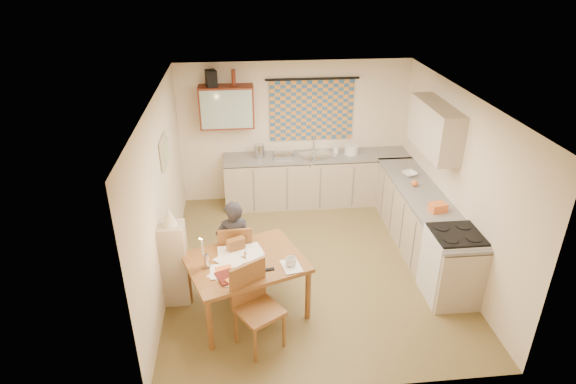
{
  "coord_description": "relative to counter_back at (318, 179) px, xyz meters",
  "views": [
    {
      "loc": [
        -0.92,
        -5.75,
        4.11
      ],
      "look_at": [
        -0.32,
        0.2,
        1.11
      ],
      "focal_mm": 30.0,
      "sensor_mm": 36.0,
      "label": 1
    }
  ],
  "objects": [
    {
      "name": "mixing_bowl",
      "position": [
        0.58,
        0.0,
        0.55
      ],
      "size": [
        0.3,
        0.3,
        0.16
      ],
      "primitive_type": "cylinder",
      "rotation": [
        0.0,
        0.0,
        -0.31
      ],
      "color": "white",
      "rests_on": "counter_back"
    },
    {
      "name": "candle",
      "position": [
        -1.83,
        -2.93,
        0.59
      ],
      "size": [
        0.03,
        0.03,
        0.22
      ],
      "primitive_type": "cylinder",
      "rotation": [
        0.0,
        0.0,
        0.05
      ],
      "color": "white",
      "rests_on": "dining_table"
    },
    {
      "name": "orange_box",
      "position": [
        -1.52,
        -3.24,
        0.32
      ],
      "size": [
        0.14,
        0.14,
        0.04
      ],
      "primitive_type": "cube",
      "rotation": [
        0.0,
        0.0,
        0.68
      ],
      "color": "orange",
      "rests_on": "dining_table"
    },
    {
      "name": "dish_rack",
      "position": [
        -0.6,
        0.0,
        0.5
      ],
      "size": [
        0.36,
        0.32,
        0.06
      ],
      "primitive_type": "cube",
      "rotation": [
        0.0,
        0.0,
        -0.05
      ],
      "color": "silver",
      "rests_on": "counter_back"
    },
    {
      "name": "chair_far",
      "position": [
        -1.47,
        -2.28,
        -0.15
      ],
      "size": [
        0.45,
        0.45,
        0.97
      ],
      "rotation": [
        0.0,
        0.0,
        3.19
      ],
      "color": "brown",
      "rests_on": "floor"
    },
    {
      "name": "ceiling",
      "position": [
        -0.4,
        -1.95,
        2.06
      ],
      "size": [
        4.0,
        4.5,
        0.02
      ],
      "primitive_type": "cube",
      "color": "white",
      "rests_on": "floor"
    },
    {
      "name": "framed_print",
      "position": [
        -2.37,
        -1.55,
        1.25
      ],
      "size": [
        0.04,
        0.5,
        0.4
      ],
      "primitive_type": "cube",
      "color": "beige",
      "rests_on": "wall_left"
    },
    {
      "name": "orange_bag",
      "position": [
        1.3,
        -2.17,
        0.53
      ],
      "size": [
        0.25,
        0.2,
        0.12
      ],
      "primitive_type": "cube",
      "rotation": [
        0.0,
        0.0,
        0.19
      ],
      "color": "orange",
      "rests_on": "counter_right"
    },
    {
      "name": "floor",
      "position": [
        -0.4,
        -1.95,
        -0.46
      ],
      "size": [
        4.0,
        4.5,
        0.02
      ],
      "primitive_type": "cube",
      "color": "brown",
      "rests_on": "ground"
    },
    {
      "name": "wall_cabinet",
      "position": [
        -1.55,
        0.13,
        1.35
      ],
      "size": [
        0.9,
        0.34,
        0.7
      ],
      "primitive_type": "cube",
      "color": "#5A1F10",
      "rests_on": "wall_back"
    },
    {
      "name": "fruit_orange",
      "position": [
        1.25,
        -1.37,
        0.52
      ],
      "size": [
        0.1,
        0.1,
        0.1
      ],
      "primitive_type": "sphere",
      "color": "orange",
      "rests_on": "counter_right"
    },
    {
      "name": "book",
      "position": [
        -1.68,
        -3.09,
        0.31
      ],
      "size": [
        0.32,
        0.36,
        0.02
      ],
      "primitive_type": "imported",
      "rotation": [
        0.0,
        0.0,
        0.24
      ],
      "color": "orange",
      "rests_on": "dining_table"
    },
    {
      "name": "lampshade",
      "position": [
        -2.24,
        -2.54,
        0.79
      ],
      "size": [
        0.2,
        0.2,
        0.22
      ],
      "primitive_type": "cone",
      "color": "beige",
      "rests_on": "shelf_stand"
    },
    {
      "name": "tap",
      "position": [
        -0.06,
        0.18,
        0.61
      ],
      "size": [
        0.04,
        0.04,
        0.28
      ],
      "primitive_type": "cylinder",
      "rotation": [
        0.0,
        0.0,
        -0.35
      ],
      "color": "silver",
      "rests_on": "counter_back"
    },
    {
      "name": "bottle_green",
      "position": [
        -1.73,
        0.13,
        1.83
      ],
      "size": [
        0.09,
        0.09,
        0.26
      ],
      "primitive_type": "cylinder",
      "rotation": [
        0.0,
        0.0,
        0.28
      ],
      "color": "#195926",
      "rests_on": "wall_cabinet"
    },
    {
      "name": "wall_left",
      "position": [
        -2.41,
        -1.95,
        0.8
      ],
      "size": [
        0.02,
        4.5,
        2.5
      ],
      "primitive_type": "cube",
      "color": "beige",
      "rests_on": "floor"
    },
    {
      "name": "upper_cabinet_right",
      "position": [
        1.43,
        -1.4,
        1.4
      ],
      "size": [
        0.34,
        1.3,
        0.7
      ],
      "primitive_type": "cube",
      "color": "tan",
      "rests_on": "wall_right"
    },
    {
      "name": "stove",
      "position": [
        1.3,
        -2.82,
        0.03
      ],
      "size": [
        0.62,
        0.62,
        0.97
      ],
      "color": "white",
      "rests_on": "floor"
    },
    {
      "name": "curtain_rod",
      "position": [
        -0.1,
        0.25,
        1.75
      ],
      "size": [
        1.6,
        0.04,
        0.04
      ],
      "primitive_type": "cylinder",
      "rotation": [
        0.0,
        1.57,
        0.0
      ],
      "color": "black",
      "rests_on": "wall_back"
    },
    {
      "name": "eyeglasses",
      "position": [
        -1.07,
        -3.06,
        0.31
      ],
      "size": [
        0.14,
        0.06,
        0.02
      ],
      "primitive_type": "cube",
      "rotation": [
        0.0,
        0.0,
        0.15
      ],
      "color": "black",
      "rests_on": "dining_table"
    },
    {
      "name": "candle_flame",
      "position": [
        -1.85,
        -2.95,
        0.71
      ],
      "size": [
        0.02,
        0.02,
        0.02
      ],
      "primitive_type": "sphere",
      "color": "#FFCC66",
      "rests_on": "dining_table"
    },
    {
      "name": "shelf_stand",
      "position": [
        -2.24,
        -2.54,
        0.12
      ],
      "size": [
        0.32,
        0.3,
        1.13
      ],
      "primitive_type": "cube",
      "color": "tan",
      "rests_on": "floor"
    },
    {
      "name": "wall_cabinet_glass",
      "position": [
        -1.55,
        -0.04,
        1.35
      ],
      "size": [
        0.84,
        0.02,
        0.64
      ],
      "primitive_type": "cube",
      "color": "#99B2A5",
      "rests_on": "wall_back"
    },
    {
      "name": "counter_right",
      "position": [
        1.3,
        -1.72,
        -0.0
      ],
      "size": [
        0.62,
        2.95,
        0.92
      ],
      "color": "tan",
      "rests_on": "floor"
    },
    {
      "name": "person",
      "position": [
        -1.48,
        -2.31,
        0.19
      ],
      "size": [
        0.56,
        0.45,
        1.29
      ],
      "primitive_type": "imported",
      "rotation": [
        0.0,
        0.0,
        3.29
      ],
      "color": "black",
      "rests_on": "floor"
    },
    {
      "name": "wall_right",
      "position": [
        1.61,
        -1.95,
        0.8
      ],
      "size": [
        0.02,
        4.5,
        2.5
      ],
      "primitive_type": "cube",
      "color": "beige",
      "rests_on": "floor"
    },
    {
      "name": "dining_table",
      "position": [
        -1.34,
        -2.84,
        -0.07
      ],
      "size": [
        1.64,
        1.44,
        0.75
      ],
      "rotation": [
        0.0,
        0.0,
        0.34
      ],
      "color": "brown",
      "rests_on": "floor"
    },
    {
      "name": "chair_near",
      "position": [
        -1.23,
        -3.45,
        -0.14
      ],
      "size": [
        0.64,
        0.64,
        1.02
      ],
      "rotation": [
        0.0,
        0.0,
        0.56
      ],
      "color": "brown",
      "rests_on": "floor"
    },
    {
      "name": "speaker",
      "position": [
        -1.77,
        0.13,
        1.83
      ],
      "size": [
        0.21,
        0.24,
        0.26
      ],
      "primitive_type": "cube",
      "rotation": [
        0.0,
        0.0,
        0.27
      ],
      "color": "black",
      "rests_on": "wall_cabinet"
    },
    {
      "name": "papers",
      "position": [
        -1.4,
        -2.9,
        0.31
      ],
      "size": [
        1.13,
        0.9,
        0.02
      ],
      "rotation": [
        0.0,
        0.0,
        0.34
      ],
      "color": "white",
      "rests_on": "dining_table"
    },
    {
      "name": "print_canvas",
      "position": [
        -2.34,
        -1.55,
        1.25
      ],
      "size": [
        0.01,
        0.42,
        0.32
      ],
      "primitive_type": "cube",
      "color": "beige",
      "rests_on": "wall_left"
    },
    {
      "name": "wall_front",
      "position": [
        -0.4,
        -4.21,
        0.8
      ],
      "size": [
        4.0,
        0.02,
        2.5
      ],
      "primitive_type": "cube",
      "color": "beige",
      "rests_on": "floor"
    },
    {
      "name": "letter_rack",
      "position": [
        -1.46,
        -2.59,
        0.38
      ],
      "size": [
        0.24,
        0.19,
        0.16
      ],
      "primitive_type": "cube",
      "rotation": [
        0.0,
        0.0,
        0.45
      ],
      "color": "brown",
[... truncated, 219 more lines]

